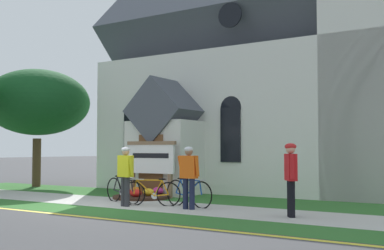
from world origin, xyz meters
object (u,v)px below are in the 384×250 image
at_px(cyclist_in_yellow_jersey, 125,172).
at_px(church_sign, 151,160).
at_px(yard_deciduous_tree, 38,103).
at_px(bicycle_silver, 188,193).
at_px(bicycle_orange, 151,193).
at_px(cyclist_in_orange_jersey, 189,173).
at_px(bicycle_blue, 123,190).
at_px(cyclist_in_blue_jersey, 291,173).

bearing_deg(cyclist_in_yellow_jersey, church_sign, 111.21).
relative_size(church_sign, yard_deciduous_tree, 0.38).
distance_m(bicycle_silver, bicycle_orange, 1.07).
bearing_deg(church_sign, bicycle_silver, -32.79).
bearing_deg(cyclist_in_orange_jersey, cyclist_in_yellow_jersey, -168.50).
bearing_deg(bicycle_silver, cyclist_in_yellow_jersey, -149.57).
relative_size(bicycle_orange, yard_deciduous_tree, 0.32).
xyz_separation_m(bicycle_blue, bicycle_orange, (1.20, -0.20, -0.02)).
bearing_deg(yard_deciduous_tree, bicycle_orange, -20.01).
relative_size(bicycle_orange, cyclist_in_yellow_jersey, 0.98).
bearing_deg(cyclist_in_blue_jersey, cyclist_in_yellow_jersey, -175.07).
distance_m(bicycle_silver, cyclist_in_orange_jersey, 0.85).
distance_m(bicycle_blue, cyclist_in_orange_jersey, 2.63).
bearing_deg(bicycle_blue, cyclist_in_blue_jersey, -3.38).
distance_m(church_sign, yard_deciduous_tree, 7.38).
bearing_deg(cyclist_in_orange_jersey, yard_deciduous_tree, 161.80).
bearing_deg(bicycle_silver, church_sign, 147.21).
height_order(cyclist_in_blue_jersey, yard_deciduous_tree, yard_deciduous_tree).
xyz_separation_m(church_sign, bicycle_orange, (1.48, -1.97, -0.88)).
relative_size(church_sign, cyclist_in_orange_jersey, 1.16).
bearing_deg(cyclist_in_yellow_jersey, bicycle_blue, 133.71).
relative_size(cyclist_in_blue_jersey, cyclist_in_orange_jersey, 1.04).
bearing_deg(bicycle_silver, cyclist_in_blue_jersey, -8.79).
relative_size(church_sign, bicycle_orange, 1.19).
relative_size(bicycle_silver, cyclist_in_orange_jersey, 1.02).
distance_m(bicycle_orange, cyclist_in_blue_jersey, 4.21).
distance_m(cyclist_in_blue_jersey, yard_deciduous_tree, 13.19).
distance_m(church_sign, cyclist_in_yellow_jersey, 2.68).
bearing_deg(church_sign, bicycle_blue, -81.05).
distance_m(bicycle_silver, bicycle_blue, 2.21).
bearing_deg(bicycle_orange, bicycle_silver, 20.19).
bearing_deg(yard_deciduous_tree, church_sign, -8.93).
height_order(bicycle_orange, yard_deciduous_tree, yard_deciduous_tree).
height_order(bicycle_silver, bicycle_blue, bicycle_blue).
distance_m(church_sign, cyclist_in_blue_jersey, 6.01).
relative_size(bicycle_silver, bicycle_orange, 1.05).
distance_m(bicycle_orange, yard_deciduous_tree, 9.50).
relative_size(bicycle_orange, cyclist_in_orange_jersey, 0.98).
bearing_deg(church_sign, yard_deciduous_tree, 171.07).
bearing_deg(cyclist_in_yellow_jersey, yard_deciduous_tree, 155.59).
distance_m(bicycle_orange, cyclist_in_yellow_jersey, 0.95).
bearing_deg(cyclist_in_yellow_jersey, cyclist_in_blue_jersey, 4.93).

